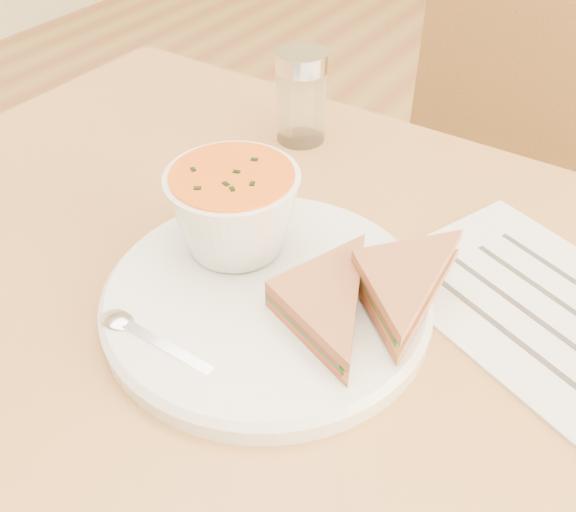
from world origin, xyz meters
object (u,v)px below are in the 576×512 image
Objects in this scene: plate at (267,299)px; condiment_shaker at (301,97)px; chair_far at (483,244)px; soup_bowl at (234,214)px; dining_table at (279,482)px.

condiment_shaker is at bearing 116.91° from plate.
chair_far is 8.05× the size of soup_bowl.
chair_far is 0.44m from condiment_shaker.
condiment_shaker is (-0.12, 0.24, 0.43)m from dining_table.
chair_far is 0.58m from plate.
soup_bowl is (-0.06, 0.03, 0.05)m from plate.
condiment_shaker reaches higher than dining_table.
plate is 2.60× the size of condiment_shaker.
soup_bowl is at bearing -173.72° from dining_table.
plate is (0.02, -0.04, 0.38)m from dining_table.
dining_table is at bearing 112.96° from plate.
soup_bowl is (-0.12, -0.48, 0.31)m from chair_far.
plate is 2.41× the size of soup_bowl.
chair_far is at bearing 75.71° from soup_bowl.
dining_table is 8.04× the size of soup_bowl.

